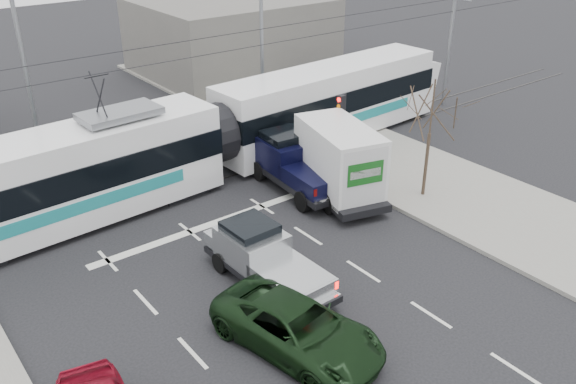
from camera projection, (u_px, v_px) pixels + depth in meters
ground at (326, 289)px, 20.01m from camera, size 120.00×120.00×0.00m
sidewalk_right at (492, 208)px, 24.89m from camera, size 6.00×60.00×0.15m
rails at (179, 184)px, 27.07m from camera, size 60.00×1.60×0.03m
building_right at (232, 36)px, 42.39m from camera, size 12.00×10.00×5.00m
bare_tree at (432, 112)px, 24.22m from camera, size 2.40×2.40×5.00m
traffic_signal at (342, 116)px, 26.90m from camera, size 0.44×0.44×3.60m
street_lamp_near at (259, 31)px, 31.59m from camera, size 2.38×0.25×9.00m
street_lamp_far at (18, 57)px, 26.73m from camera, size 2.38×0.25×9.00m
catenary at (171, 100)px, 25.33m from camera, size 60.00×0.20×7.00m
tram at (213, 135)px, 26.89m from camera, size 27.58×4.34×5.61m
silver_pickup at (262, 256)px, 20.07m from camera, size 1.99×5.26×1.89m
box_truck at (333, 159)px, 25.64m from camera, size 3.75×6.72×3.19m
navy_pickup at (294, 163)px, 26.34m from camera, size 2.52×5.65×2.31m
green_car at (297, 328)px, 17.15m from camera, size 3.36×5.60×1.46m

